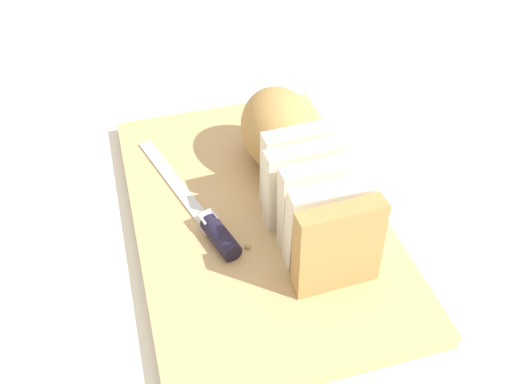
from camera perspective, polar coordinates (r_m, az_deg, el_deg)
ground_plane at (r=0.72m, az=-0.00°, el=-2.95°), size 3.00×3.00×0.00m
cutting_board at (r=0.71m, az=-0.00°, el=-2.38°), size 0.48×0.31×0.02m
bread_loaf at (r=0.69m, az=4.01°, el=3.15°), size 0.30×0.10×0.11m
bread_knife at (r=0.68m, az=-4.84°, el=-3.14°), size 0.25×0.09×0.02m
crumb_near_knife at (r=0.71m, az=3.50°, el=-1.56°), size 0.00×0.00×0.00m
crumb_near_loaf at (r=0.66m, az=-0.87°, el=-5.53°), size 0.01×0.01×0.01m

